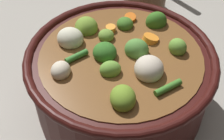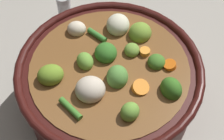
% 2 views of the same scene
% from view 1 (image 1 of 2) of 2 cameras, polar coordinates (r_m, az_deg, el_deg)
% --- Properties ---
extents(ground_plane, '(1.10, 1.10, 0.00)m').
position_cam_1_polar(ground_plane, '(0.62, 1.37, -5.90)').
color(ground_plane, '#9E998E').
extents(cooking_pot, '(0.32, 0.32, 0.15)m').
position_cam_1_polar(cooking_pot, '(0.57, 1.48, -1.47)').
color(cooking_pot, '#38110F').
rests_on(cooking_pot, ground_plane).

